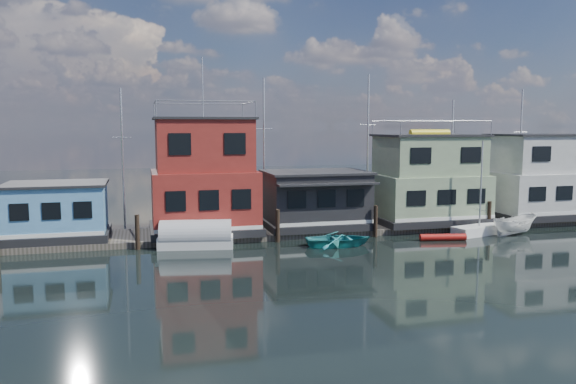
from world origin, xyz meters
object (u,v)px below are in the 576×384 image
object	(u,v)px
dinghy_teal	(339,239)
day_sailer	(479,229)
houseboat_green	(428,181)
tarp_runabout	(196,237)
houseboat_blue	(57,211)
motorboat	(515,225)
houseboat_red	(204,179)
houseboat_dark	(316,199)
houseboat_white	(540,178)
red_kayak	(443,237)

from	to	relation	value
dinghy_teal	day_sailer	size ratio (longest dim) A/B	0.64
houseboat_green	tarp_runabout	bearing A→B (deg)	-170.16
houseboat_blue	dinghy_teal	size ratio (longest dim) A/B	1.51
houseboat_blue	motorboat	xyz separation A→B (m)	(30.78, -4.69, -1.46)
houseboat_green	dinghy_teal	size ratio (longest dim) A/B	1.99
houseboat_red	tarp_runabout	size ratio (longest dim) A/B	2.42
houseboat_dark	houseboat_green	xyz separation A→B (m)	(9.00, 0.02, 1.13)
houseboat_green	tarp_runabout	size ratio (longest dim) A/B	1.71
houseboat_dark	motorboat	world-z (taller)	houseboat_dark
houseboat_blue	houseboat_green	bearing A→B (deg)	0.00
houseboat_red	day_sailer	distance (m)	19.72
houseboat_white	motorboat	xyz separation A→B (m)	(-5.72, -4.69, -2.79)
houseboat_dark	tarp_runabout	distance (m)	9.59
motorboat	houseboat_red	bearing A→B (deg)	65.79
houseboat_green	dinghy_teal	xyz separation A→B (m)	(-8.99, -5.03, -3.11)
red_kayak	tarp_runabout	bearing A→B (deg)	-176.53
houseboat_red	motorboat	size ratio (longest dim) A/B	3.08
tarp_runabout	houseboat_blue	bearing A→B (deg)	169.69
houseboat_red	red_kayak	xyz separation A→B (m)	(15.40, -5.14, -3.87)
houseboat_blue	houseboat_green	world-z (taller)	houseboat_green
houseboat_red	dinghy_teal	xyz separation A→B (m)	(8.01, -5.03, -3.67)
houseboat_blue	tarp_runabout	size ratio (longest dim) A/B	1.30
red_kayak	tarp_runabout	xyz separation A→B (m)	(-16.32, 2.03, 0.48)
dinghy_teal	tarp_runabout	xyz separation A→B (m)	(-8.93, 1.93, 0.27)
houseboat_dark	motorboat	bearing A→B (deg)	-19.39
houseboat_blue	red_kayak	bearing A→B (deg)	-11.65
houseboat_blue	houseboat_dark	world-z (taller)	houseboat_dark
houseboat_dark	houseboat_green	world-z (taller)	houseboat_green
houseboat_red	tarp_runabout	distance (m)	4.69
houseboat_green	day_sailer	world-z (taller)	houseboat_green
houseboat_dark	dinghy_teal	size ratio (longest dim) A/B	1.75
houseboat_red	motorboat	distance (m)	22.05
houseboat_blue	houseboat_white	size ratio (longest dim) A/B	0.76
houseboat_blue	dinghy_teal	distance (m)	18.31
motorboat	dinghy_teal	bearing A→B (deg)	79.69
motorboat	red_kayak	xyz separation A→B (m)	(-5.88, -0.44, -0.51)
houseboat_blue	day_sailer	world-z (taller)	day_sailer
houseboat_white	tarp_runabout	xyz separation A→B (m)	(-27.92, -3.11, -2.83)
houseboat_red	houseboat_dark	bearing A→B (deg)	-0.14
houseboat_blue	houseboat_green	xyz separation A→B (m)	(26.50, 0.00, 1.34)
houseboat_red	day_sailer	xyz separation A→B (m)	(18.97, -3.91, -3.70)
houseboat_blue	motorboat	distance (m)	31.17
houseboat_white	dinghy_teal	xyz separation A→B (m)	(-18.99, -5.03, -3.10)
dinghy_teal	red_kayak	distance (m)	7.39
houseboat_blue	houseboat_red	xyz separation A→B (m)	(9.50, 0.00, 1.90)
houseboat_blue	dinghy_teal	world-z (taller)	houseboat_blue
houseboat_red	day_sailer	world-z (taller)	houseboat_red
houseboat_blue	houseboat_red	distance (m)	9.69
houseboat_green	houseboat_red	bearing A→B (deg)	-180.00
dinghy_teal	day_sailer	bearing A→B (deg)	-80.17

